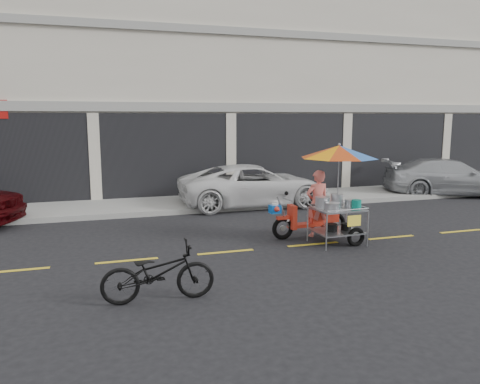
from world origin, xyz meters
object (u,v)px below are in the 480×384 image
object	(u,v)px
white_pickup	(254,185)
food_vendor_rig	(330,180)
silver_pickup	(449,177)
near_bicycle	(158,273)

from	to	relation	value
white_pickup	food_vendor_rig	xyz separation A→B (m)	(0.25, -4.48, 0.74)
silver_pickup	white_pickup	bearing A→B (deg)	108.72
silver_pickup	near_bicycle	xyz separation A→B (m)	(-11.21, -6.72, -0.21)
food_vendor_rig	white_pickup	bearing A→B (deg)	90.55
white_pickup	food_vendor_rig	bearing A→B (deg)	-175.89
white_pickup	silver_pickup	bearing A→B (deg)	-90.52
food_vendor_rig	silver_pickup	bearing A→B (deg)	28.72
silver_pickup	food_vendor_rig	size ratio (longest dim) A/B	2.00
silver_pickup	food_vendor_rig	distance (m)	8.30
silver_pickup	near_bicycle	world-z (taller)	silver_pickup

